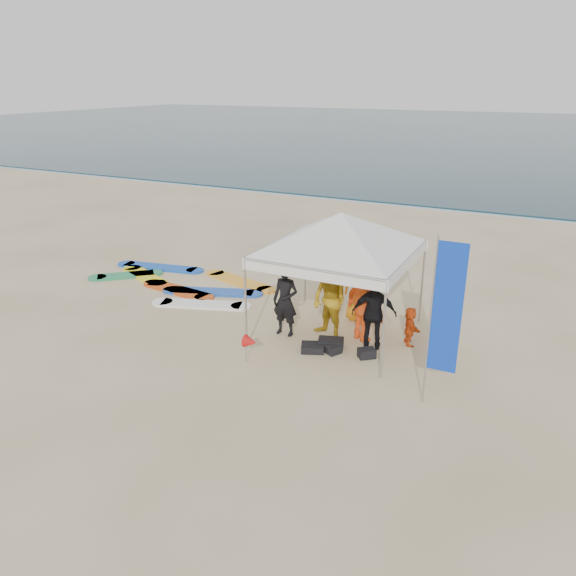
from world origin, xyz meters
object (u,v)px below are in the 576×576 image
Objects in this scene: canopy_tent at (341,213)px; marker_pennant at (251,342)px; person_black_b at (374,313)px; person_yellow at (329,301)px; person_orange_b at (361,286)px; person_orange_a at (365,300)px; feather_flag at (445,311)px; person_black_a at (285,301)px; person_seated at (410,326)px; surfboard_spread at (182,283)px.

marker_pennant is at bearing -116.37° from canopy_tent.
person_black_b is 2.64× the size of marker_pennant.
person_orange_b reaches higher than person_yellow.
person_orange_a is 2.05m from canopy_tent.
person_black_a is at bearing 158.53° from feather_flag.
person_black_a reaches higher than person_seated.
canopy_tent is (0.11, 0.26, 2.00)m from person_yellow.
person_orange_a is 0.51m from person_black_b.
canopy_tent is 6.93× the size of marker_pennant.
person_yellow is 2.02× the size of person_seated.
person_orange_a is 3.13m from feather_flag.
person_orange_b is (-0.44, 0.99, -0.04)m from person_orange_a.
surfboard_spread is (-6.32, 1.48, -0.81)m from person_black_b.
person_orange_b is at bearing 67.88° from marker_pennant.
marker_pennant is at bearing 84.17° from person_orange_a.
canopy_tent is at bearing 143.06° from feather_flag.
canopy_tent reaches higher than person_orange_b.
person_orange_a is at bearing 51.58° from marker_pennant.
marker_pennant is at bearing -93.85° from person_yellow.
person_orange_b is (0.32, 1.24, 0.01)m from person_yellow.
feather_flag reaches higher than person_orange_a.
person_black_a is 2.02m from person_orange_b.
person_yellow is at bearing -19.56° from person_black_b.
marker_pennant is (-1.74, -2.19, -0.46)m from person_orange_a.
person_orange_b is 2.88× the size of marker_pennant.
person_seated is (1.78, 0.45, -0.46)m from person_yellow.
person_seated is 7.08m from surfboard_spread.
person_seated is at bearing 16.45° from person_black_a.
person_black_a is 2.09m from person_black_b.
person_orange_a is at bearing 19.07° from person_black_a.
surfboard_spread is at bearing -27.28° from person_black_b.
feather_flag is at bearing -21.55° from surfboard_spread.
person_black_a reaches higher than surfboard_spread.
person_black_a is at bearing -21.61° from surfboard_spread.
person_orange_b is at bearing 130.04° from feather_flag.
marker_pennant is (-0.97, -1.93, -0.41)m from person_yellow.
person_seated is 3.65m from marker_pennant.
person_orange_a is (1.73, 0.57, 0.11)m from person_black_a.
person_black_b is at bearing 119.33° from person_orange_b.
person_yellow is (0.97, 0.31, 0.06)m from person_black_a.
feather_flag is 5.06× the size of marker_pennant.
surfboard_spread is (-7.00, 0.92, -0.41)m from person_seated.
person_orange_b reaches higher than surfboard_spread.
person_orange_a is 2.83m from marker_pennant.
surfboard_spread is (-8.12, 3.21, -1.86)m from feather_flag.
person_orange_b is 1.73m from person_seated.
marker_pennant is at bearing -89.05° from person_black_a.
person_black_a is 1.02m from person_yellow.
surfboard_spread is at bearing -2.32° from person_orange_b.
person_orange_a reaches higher than person_black_b.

